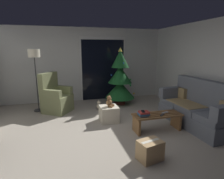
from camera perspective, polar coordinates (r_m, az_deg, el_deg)
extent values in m
plane|color=#9E9384|center=(3.93, -3.05, -14.73)|extent=(7.00, 7.00, 0.00)
cube|color=beige|center=(6.54, -8.91, 7.59)|extent=(5.72, 0.12, 2.50)
cube|color=beige|center=(4.98, 30.99, 4.42)|extent=(0.12, 6.00, 2.50)
cube|color=silver|center=(6.60, -2.79, 6.46)|extent=(1.60, 0.02, 2.20)
cube|color=black|center=(6.59, -2.75, 6.01)|extent=(1.50, 0.02, 2.10)
cube|color=slate|center=(4.85, 24.00, -8.21)|extent=(0.85, 1.94, 0.34)
cube|color=slate|center=(4.36, 29.52, -7.77)|extent=(0.71, 0.63, 0.14)
cube|color=slate|center=(4.77, 24.08, -5.55)|extent=(0.71, 0.63, 0.14)
cube|color=slate|center=(5.22, 19.56, -3.65)|extent=(0.71, 0.63, 0.14)
cube|color=slate|center=(4.89, 27.26, -0.91)|extent=(0.29, 1.91, 0.60)
cube|color=slate|center=(5.37, 18.29, -0.79)|extent=(0.77, 0.24, 0.28)
cube|color=#997F51|center=(4.91, 22.05, -3.90)|extent=(0.64, 0.93, 0.02)
cube|color=#997F51|center=(5.34, 20.75, -1.06)|extent=(0.14, 0.33, 0.28)
cube|color=olive|center=(4.09, 15.05, -8.41)|extent=(1.10, 0.05, 0.04)
cube|color=olive|center=(4.16, 14.44, -8.00)|extent=(1.10, 0.05, 0.04)
cube|color=olive|center=(4.24, 13.86, -7.62)|extent=(1.10, 0.05, 0.04)
cube|color=olive|center=(4.31, 13.29, -7.24)|extent=(1.10, 0.05, 0.04)
cube|color=olive|center=(4.38, 12.75, -6.87)|extent=(1.10, 0.05, 0.04)
cube|color=olive|center=(4.10, 7.60, -10.92)|extent=(0.05, 0.36, 0.35)
cube|color=olive|center=(4.55, 19.21, -9.12)|extent=(0.05, 0.36, 0.35)
cube|color=#ADADB2|center=(4.33, 16.12, -6.88)|extent=(0.16, 0.08, 0.02)
cube|color=#333338|center=(4.18, 15.28, -7.58)|extent=(0.15, 0.13, 0.02)
cube|color=#4C4C51|center=(4.05, 9.60, -7.92)|extent=(0.19, 0.20, 0.03)
cube|color=#285684|center=(4.04, 9.75, -7.48)|extent=(0.23, 0.18, 0.04)
cube|color=#A32D28|center=(4.02, 9.85, -6.99)|extent=(0.21, 0.17, 0.04)
cube|color=black|center=(4.01, 9.61, -6.65)|extent=(0.11, 0.16, 0.01)
cylinder|color=#4C1E19|center=(6.14, 2.42, -4.02)|extent=(0.36, 0.36, 0.10)
cylinder|color=brown|center=(6.11, 2.43, -3.03)|extent=(0.08, 0.08, 0.12)
cone|color=#14471E|center=(6.03, 2.46, 0.02)|extent=(0.96, 0.96, 0.55)
cone|color=#14471E|center=(5.94, 2.50, 4.71)|extent=(0.76, 0.76, 0.55)
cone|color=#14471E|center=(5.89, 2.55, 9.50)|extent=(0.56, 0.56, 0.55)
sphere|color=gold|center=(6.13, 6.77, -1.24)|extent=(0.06, 0.06, 0.06)
sphere|color=#1E8C33|center=(5.82, 5.74, 1.28)|extent=(0.06, 0.06, 0.06)
sphere|color=blue|center=(6.03, -0.22, 4.51)|extent=(0.06, 0.06, 0.06)
sphere|color=red|center=(5.95, 4.28, 8.35)|extent=(0.06, 0.06, 0.06)
sphere|color=#1E8C33|center=(5.99, 1.61, 9.96)|extent=(0.06, 0.06, 0.06)
sphere|color=#1E8C33|center=(5.80, 5.54, 1.73)|extent=(0.06, 0.06, 0.06)
sphere|color=blue|center=(5.74, 3.53, 8.12)|extent=(0.06, 0.06, 0.06)
sphere|color=#1E8C33|center=(5.94, 5.70, 3.07)|extent=(0.06, 0.06, 0.06)
sphere|color=white|center=(6.29, 2.62, 3.72)|extent=(0.06, 0.06, 0.06)
sphere|color=blue|center=(5.83, 4.56, 7.03)|extent=(0.06, 0.06, 0.06)
cone|color=#EAD14C|center=(5.88, 2.58, 12.26)|extent=(0.14, 0.14, 0.12)
cube|color=olive|center=(5.59, -16.42, -5.08)|extent=(0.94, 0.94, 0.31)
cube|color=olive|center=(5.53, -16.58, -2.66)|extent=(0.94, 0.94, 0.18)
cube|color=olive|center=(5.60, -19.09, 1.67)|extent=(0.51, 0.65, 0.64)
cube|color=olive|center=(5.69, -14.92, -0.05)|extent=(0.56, 0.44, 0.22)
cube|color=olive|center=(5.25, -18.29, -1.31)|extent=(0.56, 0.44, 0.22)
cylinder|color=#2D2D30|center=(5.91, -21.65, -5.98)|extent=(0.28, 0.28, 0.02)
cylinder|color=#2D2D30|center=(5.72, -22.29, 1.53)|extent=(0.03, 0.03, 1.55)
cylinder|color=beige|center=(5.63, -23.04, 10.29)|extent=(0.32, 0.32, 0.22)
cube|color=beige|center=(4.68, -0.96, -7.54)|extent=(0.44, 0.44, 0.39)
cylinder|color=brown|center=(4.62, -0.02, -4.83)|extent=(0.12, 0.12, 0.06)
cylinder|color=brown|center=(4.53, -0.58, -5.17)|extent=(0.12, 0.12, 0.06)
sphere|color=brown|center=(4.58, -0.97, -4.09)|extent=(0.15, 0.15, 0.15)
sphere|color=brown|center=(4.55, -0.97, -2.65)|extent=(0.11, 0.11, 0.11)
sphere|color=#A37A51|center=(4.53, -0.42, -2.85)|extent=(0.04, 0.04, 0.04)
sphere|color=brown|center=(4.57, -0.76, -1.98)|extent=(0.04, 0.04, 0.04)
sphere|color=brown|center=(4.51, -1.20, -2.19)|extent=(0.04, 0.04, 0.04)
sphere|color=brown|center=(4.63, -0.35, -3.78)|extent=(0.06, 0.06, 0.06)
sphere|color=brown|center=(4.51, -1.16, -4.23)|extent=(0.06, 0.06, 0.06)
cylinder|color=beige|center=(5.66, -3.48, -5.67)|extent=(0.12, 0.08, 0.06)
cylinder|color=beige|center=(5.57, -3.47, -5.99)|extent=(0.12, 0.08, 0.06)
sphere|color=beige|center=(5.59, -4.10, -5.18)|extent=(0.15, 0.15, 0.15)
sphere|color=beige|center=(5.56, -4.12, -4.02)|extent=(0.11, 0.11, 0.11)
sphere|color=#F4E5C1|center=(5.56, -3.61, -4.11)|extent=(0.04, 0.04, 0.04)
sphere|color=beige|center=(5.58, -4.13, -3.44)|extent=(0.04, 0.04, 0.04)
sphere|color=beige|center=(5.51, -4.13, -3.66)|extent=(0.04, 0.04, 0.04)
sphere|color=beige|center=(5.66, -3.90, -4.86)|extent=(0.06, 0.06, 0.06)
sphere|color=beige|center=(5.52, -3.89, -5.31)|extent=(0.06, 0.06, 0.06)
cube|color=tan|center=(3.25, 11.69, -17.97)|extent=(0.44, 0.36, 0.33)
cube|color=beige|center=(3.17, 11.83, -15.34)|extent=(0.35, 0.14, 0.00)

